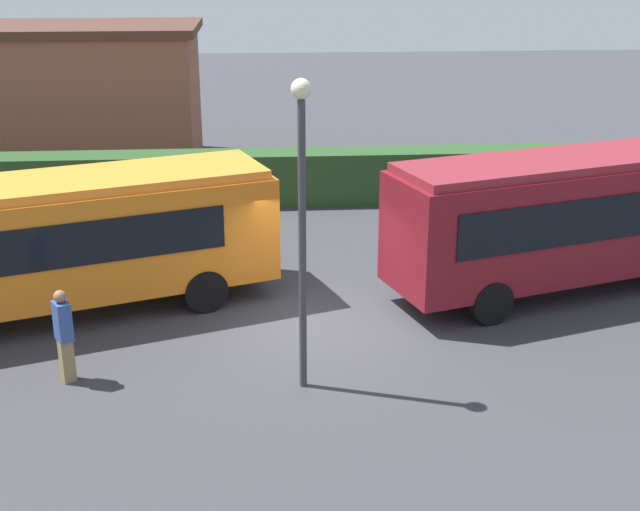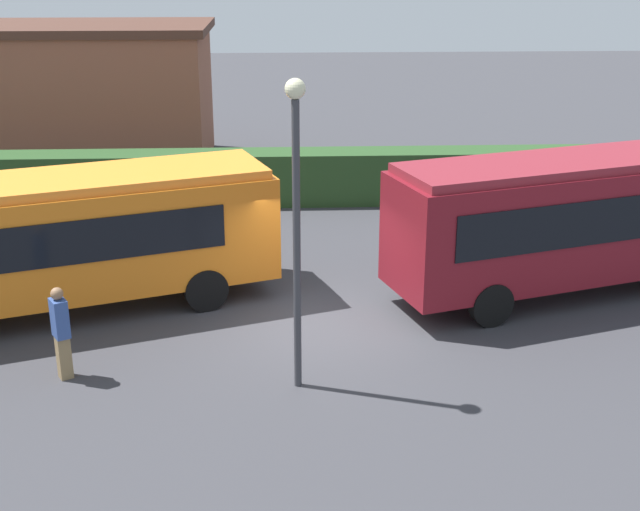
# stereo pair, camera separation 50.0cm
# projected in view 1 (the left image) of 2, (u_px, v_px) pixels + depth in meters

# --- Properties ---
(ground_plane) EXTENTS (100.42, 100.42, 0.00)m
(ground_plane) POSITION_uv_depth(u_px,v_px,m) (314.00, 324.00, 18.93)
(ground_plane) COLOR #38383D
(bus_orange) EXTENTS (9.70, 5.48, 3.13)m
(bus_orange) POSITION_uv_depth(u_px,v_px,m) (60.00, 238.00, 18.87)
(bus_orange) COLOR orange
(bus_orange) RESTS_ON ground_plane
(bus_maroon) EXTENTS (9.28, 4.94, 3.31)m
(bus_maroon) POSITION_uv_depth(u_px,v_px,m) (573.00, 214.00, 20.20)
(bus_maroon) COLOR maroon
(bus_maroon) RESTS_ON ground_plane
(person_center) EXTENTS (0.42, 0.46, 1.87)m
(person_center) POSITION_uv_depth(u_px,v_px,m) (64.00, 333.00, 16.13)
(person_center) COLOR olive
(person_center) RESTS_ON ground_plane
(hedge_row) EXTENTS (62.21, 1.36, 1.67)m
(hedge_row) POSITION_uv_depth(u_px,v_px,m) (295.00, 177.00, 27.56)
(hedge_row) COLOR #284822
(hedge_row) RESTS_ON ground_plane
(depot_building) EXTENTS (11.26, 5.62, 5.16)m
(depot_building) POSITION_uv_depth(u_px,v_px,m) (49.00, 96.00, 31.79)
(depot_building) COLOR brown
(depot_building) RESTS_ON ground_plane
(lamppost) EXTENTS (0.36, 0.36, 5.78)m
(lamppost) POSITION_uv_depth(u_px,v_px,m) (302.00, 204.00, 15.07)
(lamppost) COLOR #38383D
(lamppost) RESTS_ON ground_plane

